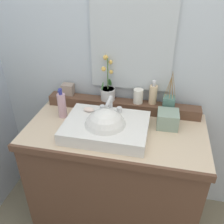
{
  "coord_description": "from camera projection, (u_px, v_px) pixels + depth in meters",
  "views": [
    {
      "loc": [
        0.25,
        -1.24,
        1.72
      ],
      "look_at": [
        -0.02,
        -0.02,
        0.96
      ],
      "focal_mm": 39.45,
      "sensor_mm": 36.0,
      "label": 1
    }
  ],
  "objects": [
    {
      "name": "sink_basin",
      "position": [
        106.0,
        128.0,
        1.48
      ],
      "size": [
        0.5,
        0.37,
        0.28
      ],
      "color": "white",
      "rests_on": "vanity_cabinet"
    },
    {
      "name": "back_ledge",
      "position": [
        122.0,
        105.0,
        1.72
      ],
      "size": [
        1.06,
        0.09,
        0.07
      ],
      "primitive_type": "cube",
      "color": "brown",
      "rests_on": "vanity_cabinet"
    },
    {
      "name": "tissue_box",
      "position": [
        168.0,
        119.0,
        1.54
      ],
      "size": [
        0.14,
        0.14,
        0.1
      ],
      "primitive_type": "cube",
      "rotation": [
        0.0,
        0.0,
        0.04
      ],
      "color": "gray",
      "rests_on": "vanity_cabinet"
    },
    {
      "name": "soap_bar",
      "position": [
        89.0,
        109.0,
        1.57
      ],
      "size": [
        0.07,
        0.04,
        0.02
      ],
      "primitive_type": "ellipsoid",
      "color": "beige",
      "rests_on": "sink_basin"
    },
    {
      "name": "wall_back",
      "position": [
        128.0,
        43.0,
        1.65
      ],
      "size": [
        2.67,
        0.2,
        2.51
      ],
      "primitive_type": "cube",
      "color": "silver",
      "rests_on": "ground"
    },
    {
      "name": "lotion_bottle",
      "position": [
        62.0,
        105.0,
        1.62
      ],
      "size": [
        0.06,
        0.06,
        0.2
      ],
      "color": "#C79DAA",
      "rests_on": "vanity_cabinet"
    },
    {
      "name": "potted_plant",
      "position": [
        108.0,
        90.0,
        1.69
      ],
      "size": [
        0.1,
        0.11,
        0.31
      ],
      "color": "silver",
      "rests_on": "back_ledge"
    },
    {
      "name": "vanity_cabinet",
      "position": [
        115.0,
        176.0,
        1.75
      ],
      "size": [
        1.13,
        0.59,
        0.83
      ],
      "color": "brown",
      "rests_on": "ground"
    },
    {
      "name": "floor",
      "position": [
        115.0,
        217.0,
        2.0
      ],
      "size": [
        2.67,
        3.76,
        0.1
      ],
      "primitive_type": "cube",
      "color": "#746C56",
      "rests_on": "ground"
    },
    {
      "name": "tumbler_cup",
      "position": [
        138.0,
        96.0,
        1.66
      ],
      "size": [
        0.07,
        0.07,
        0.1
      ],
      "primitive_type": "cylinder",
      "color": "white",
      "rests_on": "back_ledge"
    },
    {
      "name": "soap_dispenser",
      "position": [
        153.0,
        94.0,
        1.64
      ],
      "size": [
        0.05,
        0.06,
        0.17
      ],
      "color": "beige",
      "rests_on": "back_ledge"
    },
    {
      "name": "reed_diffuser",
      "position": [
        169.0,
        102.0,
        1.61
      ],
      "size": [
        0.08,
        0.08,
        0.25
      ],
      "color": "#4D766B",
      "rests_on": "back_ledge"
    },
    {
      "name": "trinket_box",
      "position": [
        68.0,
        89.0,
        1.77
      ],
      "size": [
        0.08,
        0.07,
        0.08
      ],
      "primitive_type": "cube",
      "rotation": [
        0.0,
        0.0,
        0.04
      ],
      "color": "gray",
      "rests_on": "back_ledge"
    },
    {
      "name": "mirror",
      "position": [
        132.0,
        46.0,
        1.55
      ],
      "size": [
        0.53,
        0.02,
        0.58
      ],
      "primitive_type": "cube",
      "color": "silver"
    }
  ]
}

